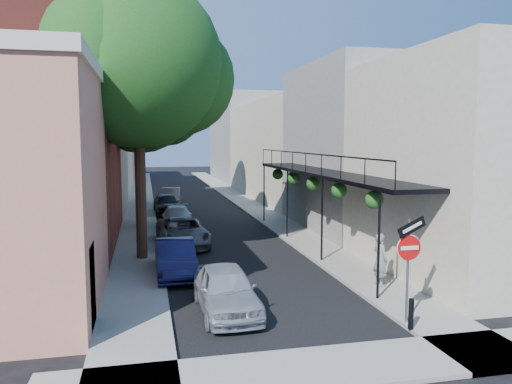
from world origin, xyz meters
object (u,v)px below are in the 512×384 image
oak_mid (147,102)px  parked_car_d (177,218)px  parked_car_b (175,258)px  pedestrian (380,259)px  bollard (411,314)px  oak_near (149,67)px  parked_car_a (226,290)px  parked_car_e (167,204)px  parked_car_c (183,232)px  sign_post (409,252)px  parked_car_f (171,197)px  oak_far (147,94)px

oak_mid → parked_car_d: size_ratio=2.46×
parked_car_b → pedestrian: pedestrian is taller
bollard → oak_near: size_ratio=0.07×
bollard → parked_car_a: parked_car_a is taller
bollard → parked_car_e: bearing=103.2°
oak_near → bollard: bearing=-56.9°
parked_car_b → parked_car_c: 5.15m
parked_car_c → parked_car_d: (0.03, 4.73, -0.05)m
oak_mid → parked_car_e: bearing=75.8°
sign_post → parked_car_c: bearing=113.9°
parked_car_f → parked_car_a: bearing=-84.0°
oak_mid → parked_car_b: 12.63m
parked_car_b → parked_car_f: parked_car_b is taller
oak_far → parked_car_c: oak_far is taller
pedestrian → parked_car_e: bearing=8.0°
oak_near → parked_car_b: size_ratio=2.88×
bollard → parked_car_b: (-5.60, 6.87, 0.13)m
bollard → parked_car_c: 12.96m
oak_far → pedestrian: oak_far is taller
bollard → parked_car_b: size_ratio=0.20×
parked_car_e → pedestrian: (6.23, -18.63, 0.32)m
parked_car_a → parked_car_f: bearing=89.5°
parked_car_b → parked_car_e: bearing=88.3°
oak_mid → parked_car_f: oak_mid is taller
sign_post → parked_car_a: 5.20m
sign_post → oak_near: 12.77m
parked_car_b → pedestrian: 7.30m
sign_post → parked_car_b: size_ratio=0.75×
parked_car_c → oak_mid: bearing=101.0°
oak_mid → parked_car_a: (2.02, -15.14, -6.37)m
parked_car_d → pedestrian: (5.90, -12.97, 0.40)m
oak_mid → bollard: bearing=-70.1°
oak_far → parked_car_a: bearing=-85.4°
bollard → parked_car_d: size_ratio=0.19×
pedestrian → oak_far: bearing=7.2°
oak_near → parked_car_f: size_ratio=2.88×
sign_post → parked_car_f: size_ratio=0.75×
parked_car_d → parked_car_f: size_ratio=1.05×
sign_post → parked_car_c: 12.66m
parked_car_a → parked_car_b: size_ratio=1.01×
oak_mid → pedestrian: oak_mid is taller
parked_car_a → parked_car_c: size_ratio=0.85×
parked_car_a → parked_car_e: bearing=91.1°
parked_car_a → parked_car_c: 9.41m
parked_car_e → parked_car_d: bearing=-89.6°
sign_post → bollard: size_ratio=3.74×
parked_car_a → parked_car_b: 4.45m
sign_post → parked_car_c: size_ratio=0.63×
sign_post → pedestrian: sign_post is taller
oak_near → parked_car_e: 14.55m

